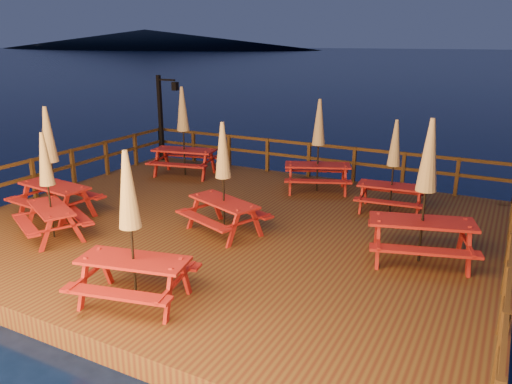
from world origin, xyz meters
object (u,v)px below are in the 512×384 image
at_px(picnic_table_2, 183,130).
at_px(picnic_table_1, 318,144).
at_px(lamp_post, 164,110).
at_px(picnic_table_0, 393,165).

bearing_deg(picnic_table_2, picnic_table_1, -7.70).
bearing_deg(picnic_table_1, picnic_table_2, 161.13).
height_order(lamp_post, picnic_table_1, lamp_post).
bearing_deg(lamp_post, picnic_table_1, -9.67).
relative_size(picnic_table_0, picnic_table_1, 0.89).
relative_size(lamp_post, picnic_table_0, 1.28).
distance_m(lamp_post, picnic_table_0, 8.71).
height_order(picnic_table_0, picnic_table_2, picnic_table_2).
distance_m(lamp_post, picnic_table_2, 2.29).
relative_size(picnic_table_1, picnic_table_2, 0.94).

